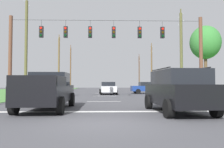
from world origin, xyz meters
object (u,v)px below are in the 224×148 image
Objects in this scene: tree_roadside_right at (205,43)px; utility_pole_distant_right at (59,63)px; distant_car_crossing_white at (32,88)px; utility_pole_distant_left at (71,67)px; pickup_truck at (48,91)px; suv_black at (178,90)px; utility_pole_near_left at (139,71)px; utility_pole_mid_right at (181,52)px; utility_pole_far_right at (152,67)px; distant_car_oncoming at (108,88)px; distant_car_far_parked at (147,88)px; utility_pole_far_left at (26,47)px; overhead_signal_span at (106,51)px.

utility_pole_distant_right is at bearing 136.55° from tree_roadside_right.
utility_pole_distant_left is (-0.73, 33.63, 4.95)m from distant_car_crossing_white.
utility_pole_distant_right is (-5.99, 31.68, 4.28)m from pickup_truck.
suv_black is 0.53× the size of utility_pole_near_left.
utility_pole_distant_left reaches higher than utility_pole_mid_right.
distant_car_oncoming is at bearing -119.18° from utility_pole_far_right.
distant_car_far_parked is 34.74m from utility_pole_distant_left.
distant_car_oncoming is 0.39× the size of utility_pole_far_left.
utility_pole_mid_right is (17.75, -0.33, 4.34)m from distant_car_crossing_white.
distant_car_crossing_white is (-12.05, 16.58, -0.27)m from suv_black.
utility_pole_distant_left is (-9.40, 41.79, 1.64)m from overhead_signal_span.
distant_car_far_parked is at bearing -96.43° from utility_pole_near_left.
suv_black reaches higher than distant_car_far_parked.
utility_pole_distant_left is (-12.78, 50.22, 4.68)m from suv_black.
suv_black is 1.11× the size of distant_car_oncoming.
utility_pole_mid_right is 0.96× the size of utility_pole_distant_right.
utility_pole_far_left is at bearing 176.60° from tree_roadside_right.
distant_car_crossing_white is 1.01× the size of distant_car_oncoming.
suv_black is at bearing -79.92° from distant_car_oncoming.
distant_car_crossing_white is at bearing -137.37° from utility_pole_far_right.
utility_pole_distant_right reaches higher than distant_car_oncoming.
overhead_signal_span is at bearing -139.22° from utility_pole_mid_right.
suv_black is 17.66m from distant_car_oncoming.
tree_roadside_right is (20.45, -36.12, 0.09)m from utility_pole_distant_left.
utility_pole_distant_right is (-18.06, 16.81, 0.12)m from utility_pole_mid_right.
distant_car_crossing_white is 14.45m from distant_car_far_parked.
distant_car_crossing_white is at bearing 74.63° from utility_pole_far_left.
utility_pole_distant_left reaches higher than utility_pole_far_left.
distant_car_crossing_white is 0.41× the size of utility_pole_distant_right.
utility_pole_near_left is (5.57, 49.53, 3.41)m from suv_black.
suv_black is 0.63× the size of tree_roadside_right.
utility_pole_distant_right reaches higher than distant_car_crossing_white.
utility_pole_far_right is 1.00× the size of utility_pole_near_left.
tree_roadside_right reaches higher than distant_car_oncoming.
utility_pole_far_right reaches higher than pickup_truck.
pickup_truck is 1.22× the size of distant_car_crossing_white.
distant_car_oncoming is at bearing 172.67° from utility_pole_mid_right.
tree_roadside_right reaches higher than pickup_truck.
utility_pole_far_left is (-6.03, 13.90, 4.55)m from pickup_truck.
suv_black is 35.55m from utility_pole_distant_right.
utility_pole_distant_right reaches higher than utility_pole_near_left.
overhead_signal_span is 2.11× the size of tree_roadside_right.
distant_car_far_parked is at bearing 64.47° from pickup_truck.
distant_car_crossing_white is at bearing -88.76° from utility_pole_distant_left.
tree_roadside_right is (2.10, -35.44, 1.36)m from utility_pole_near_left.
overhead_signal_span is 1.41× the size of utility_pole_distant_left.
utility_pole_mid_right is at bearing 40.78° from overhead_signal_span.
distant_car_far_parked is at bearing -103.86° from utility_pole_far_right.
utility_pole_mid_right is at bearing -40.06° from distant_car_far_parked.
utility_pole_distant_left reaches higher than suv_black.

